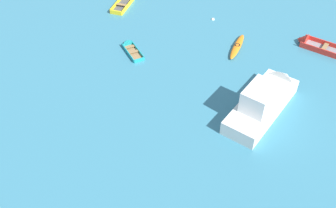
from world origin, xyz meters
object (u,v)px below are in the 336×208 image
at_px(rowboat_yellow_midfield_right, 126,0).
at_px(rowboat_turquoise_near_left, 129,47).
at_px(motor_launch_white_center, 265,99).
at_px(kayak_orange_near_camera, 237,46).
at_px(mooring_buoy_trailing, 213,20).
at_px(rowboat_red_cluster_outer, 311,44).

relative_size(rowboat_yellow_midfield_right, rowboat_turquoise_near_left, 1.25).
relative_size(motor_launch_white_center, rowboat_yellow_midfield_right, 2.09).
xyz_separation_m(kayak_orange_near_camera, mooring_buoy_trailing, (-2.07, 3.91, -0.16)).
relative_size(rowboat_turquoise_near_left, mooring_buoy_trailing, 9.61).
bearing_deg(rowboat_yellow_midfield_right, mooring_buoy_trailing, -13.79).
height_order(rowboat_turquoise_near_left, mooring_buoy_trailing, rowboat_turquoise_near_left).
distance_m(rowboat_yellow_midfield_right, rowboat_turquoise_near_left, 7.17).
bearing_deg(kayak_orange_near_camera, rowboat_red_cluster_outer, 11.23).
bearing_deg(rowboat_yellow_midfield_right, motor_launch_white_center, -46.21).
height_order(kayak_orange_near_camera, rowboat_yellow_midfield_right, rowboat_yellow_midfield_right).
bearing_deg(mooring_buoy_trailing, motor_launch_white_center, -69.49).
xyz_separation_m(rowboat_red_cluster_outer, rowboat_turquoise_near_left, (-13.81, -2.22, -0.08)).
xyz_separation_m(rowboat_yellow_midfield_right, rowboat_red_cluster_outer, (15.57, -4.73, 0.03)).
xyz_separation_m(rowboat_red_cluster_outer, mooring_buoy_trailing, (-7.68, 2.79, -0.20)).
xyz_separation_m(rowboat_yellow_midfield_right, mooring_buoy_trailing, (7.88, -1.94, -0.17)).
bearing_deg(motor_launch_white_center, rowboat_yellow_midfield_right, 133.79).
distance_m(kayak_orange_near_camera, mooring_buoy_trailing, 4.42).
bearing_deg(mooring_buoy_trailing, rowboat_turquoise_near_left, -140.70).
bearing_deg(rowboat_red_cluster_outer, rowboat_yellow_midfield_right, 163.11).
bearing_deg(rowboat_turquoise_near_left, rowboat_red_cluster_outer, 9.15).
distance_m(motor_launch_white_center, mooring_buoy_trailing, 11.04).
height_order(motor_launch_white_center, rowboat_red_cluster_outer, motor_launch_white_center).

